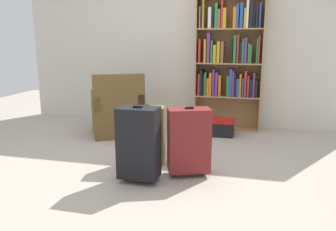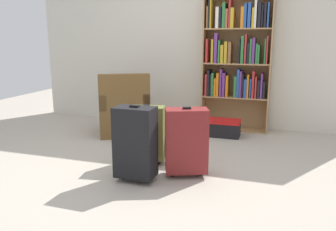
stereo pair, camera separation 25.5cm
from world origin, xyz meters
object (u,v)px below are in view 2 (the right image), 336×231
(armchair, at_px, (124,112))
(bookshelf, at_px, (236,58))
(mug, at_px, (154,132))
(storage_box, at_px, (223,127))
(suitcase_black, at_px, (135,142))
(suitcase_dark_red, at_px, (186,141))
(suitcase_olive, at_px, (147,133))

(armchair, bearing_deg, bookshelf, 25.42)
(mug, height_order, storage_box, storage_box)
(suitcase_black, bearing_deg, storage_box, 72.59)
(bookshelf, xyz_separation_m, armchair, (-1.51, -0.72, -0.77))
(storage_box, bearing_deg, bookshelf, 78.45)
(armchair, bearing_deg, suitcase_dark_red, -44.90)
(bookshelf, bearing_deg, armchair, -154.58)
(bookshelf, height_order, storage_box, bookshelf)
(bookshelf, relative_size, suitcase_olive, 2.98)
(armchair, xyz_separation_m, suitcase_olive, (0.77, -1.05, 0.03))
(armchair, distance_m, suitcase_olive, 1.30)
(bookshelf, height_order, suitcase_olive, bookshelf)
(armchair, distance_m, mug, 0.53)
(bookshelf, xyz_separation_m, suitcase_dark_red, (-0.22, -2.00, -0.72))
(suitcase_dark_red, xyz_separation_m, suitcase_black, (-0.44, -0.27, 0.02))
(suitcase_dark_red, relative_size, suitcase_olive, 1.08)
(mug, xyz_separation_m, storage_box, (0.97, 0.25, 0.08))
(suitcase_dark_red, bearing_deg, armchair, 135.10)
(storage_box, xyz_separation_m, suitcase_olive, (-0.65, -1.33, 0.22))
(mug, relative_size, suitcase_dark_red, 0.17)
(mug, height_order, suitcase_olive, suitcase_olive)
(bookshelf, distance_m, mug, 1.63)
(armchair, relative_size, mug, 7.92)
(suitcase_olive, bearing_deg, suitcase_black, -81.24)
(suitcase_black, bearing_deg, mug, 103.91)
(storage_box, distance_m, suitcase_dark_red, 1.59)
(bookshelf, distance_m, suitcase_olive, 2.05)
(mug, relative_size, storage_box, 0.26)
(mug, bearing_deg, suitcase_olive, -73.79)
(armchair, xyz_separation_m, suitcase_dark_red, (1.28, -1.28, 0.06))
(storage_box, relative_size, suitcase_dark_red, 0.65)
(armchair, bearing_deg, storage_box, 11.25)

